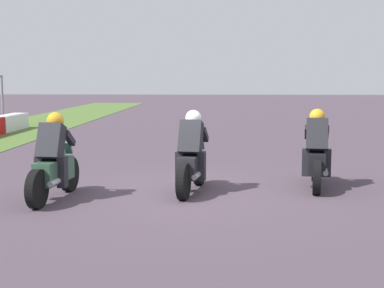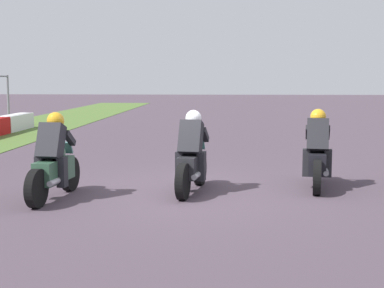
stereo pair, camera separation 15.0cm
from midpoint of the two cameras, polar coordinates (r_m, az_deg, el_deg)
name	(u,v)px [view 1 (the left image)]	position (r m, az deg, el deg)	size (l,w,h in m)	color
ground_plane	(190,192)	(10.29, -0.63, -4.96)	(120.00, 120.00, 0.00)	#473944
rider_lane_a	(316,155)	(10.88, 12.28, -1.14)	(2.04, 0.60, 1.51)	black
rider_lane_b	(192,158)	(10.21, -0.42, -1.50)	(2.03, 0.61, 1.51)	black
rider_lane_c	(54,164)	(9.89, -14.42, -1.98)	(2.04, 0.57, 1.51)	black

